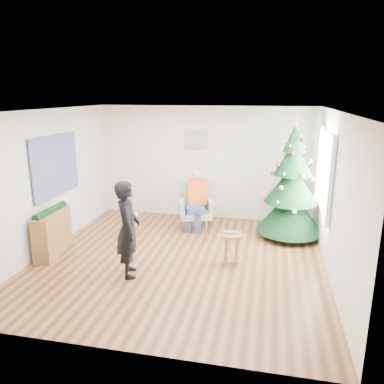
% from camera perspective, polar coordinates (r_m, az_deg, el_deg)
% --- Properties ---
extents(floor, '(5.00, 5.00, 0.00)m').
position_cam_1_polar(floor, '(6.76, -1.92, -10.29)').
color(floor, brown).
rests_on(floor, ground).
extents(ceiling, '(5.00, 5.00, 0.00)m').
position_cam_1_polar(ceiling, '(6.13, -2.13, 12.30)').
color(ceiling, white).
rests_on(ceiling, wall_back).
extents(wall_back, '(5.00, 0.00, 5.00)m').
position_cam_1_polar(wall_back, '(8.71, 1.96, 4.44)').
color(wall_back, silver).
rests_on(wall_back, floor).
extents(wall_front, '(5.00, 0.00, 5.00)m').
position_cam_1_polar(wall_front, '(4.06, -10.64, -8.16)').
color(wall_front, silver).
rests_on(wall_front, floor).
extents(wall_left, '(0.00, 5.00, 5.00)m').
position_cam_1_polar(wall_left, '(7.33, -21.37, 1.42)').
color(wall_left, silver).
rests_on(wall_left, floor).
extents(wall_right, '(0.00, 5.00, 5.00)m').
position_cam_1_polar(wall_right, '(6.23, 20.92, -0.78)').
color(wall_right, silver).
rests_on(wall_right, floor).
extents(window_panel, '(0.04, 1.30, 1.40)m').
position_cam_1_polar(window_panel, '(7.14, 19.68, 2.90)').
color(window_panel, white).
rests_on(window_panel, wall_right).
extents(curtains, '(0.05, 1.75, 1.50)m').
position_cam_1_polar(curtains, '(7.14, 19.44, 2.91)').
color(curtains, white).
rests_on(curtains, wall_right).
extents(christmas_tree, '(1.33, 1.33, 2.40)m').
position_cam_1_polar(christmas_tree, '(7.73, 14.93, 0.94)').
color(christmas_tree, '#3F2816').
rests_on(christmas_tree, floor).
extents(stool, '(0.37, 0.37, 0.56)m').
position_cam_1_polar(stool, '(6.52, 6.03, -8.60)').
color(stool, brown).
rests_on(stool, floor).
extents(laptop, '(0.32, 0.22, 0.02)m').
position_cam_1_polar(laptop, '(6.41, 6.10, -6.25)').
color(laptop, silver).
rests_on(laptop, stool).
extents(armchair, '(0.83, 0.81, 0.97)m').
position_cam_1_polar(armchair, '(8.18, 0.55, -3.08)').
color(armchair, gray).
rests_on(armchair, floor).
extents(seated_person, '(0.47, 0.62, 1.28)m').
position_cam_1_polar(seated_person, '(8.04, 0.61, -1.19)').
color(seated_person, navy).
rests_on(seated_person, armchair).
extents(standing_man, '(0.57, 0.68, 1.57)m').
position_cam_1_polar(standing_man, '(6.03, -9.76, -5.61)').
color(standing_man, black).
rests_on(standing_man, floor).
extents(game_controller, '(0.08, 0.13, 0.04)m').
position_cam_1_polar(game_controller, '(5.86, -8.45, -3.45)').
color(game_controller, white).
rests_on(game_controller, standing_man).
extents(console, '(0.42, 1.03, 0.80)m').
position_cam_1_polar(console, '(7.31, -20.50, -5.90)').
color(console, brown).
rests_on(console, floor).
extents(garland, '(0.14, 0.90, 0.14)m').
position_cam_1_polar(garland, '(7.18, -20.80, -2.76)').
color(garland, black).
rests_on(garland, console).
extents(tapestry, '(0.03, 1.50, 1.15)m').
position_cam_1_polar(tapestry, '(7.50, -20.05, 3.79)').
color(tapestry, black).
rests_on(tapestry, wall_left).
extents(framed_picture, '(0.52, 0.05, 0.42)m').
position_cam_1_polar(framed_picture, '(8.63, 0.63, 8.04)').
color(framed_picture, tan).
rests_on(framed_picture, wall_back).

